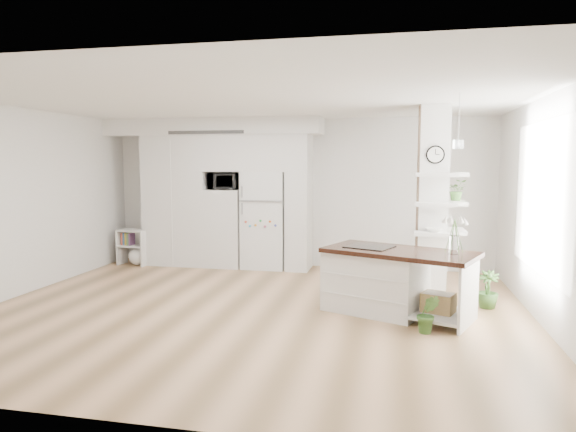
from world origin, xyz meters
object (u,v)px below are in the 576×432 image
at_px(refrigerator, 265,220).
at_px(floor_plant_a, 428,314).
at_px(bookshelf, 135,249).
at_px(kitchen_island, 384,279).

height_order(refrigerator, floor_plant_a, refrigerator).
xyz_separation_m(refrigerator, bookshelf, (-2.45, -0.29, -0.58)).
relative_size(refrigerator, bookshelf, 2.64).
relative_size(bookshelf, floor_plant_a, 1.48).
bearing_deg(floor_plant_a, bookshelf, 150.79).
distance_m(refrigerator, kitchen_island, 3.29).
xyz_separation_m(kitchen_island, floor_plant_a, (0.51, -0.74, -0.21)).
bearing_deg(floor_plant_a, refrigerator, 130.42).
relative_size(refrigerator, kitchen_island, 0.86).
relative_size(kitchen_island, bookshelf, 3.06).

